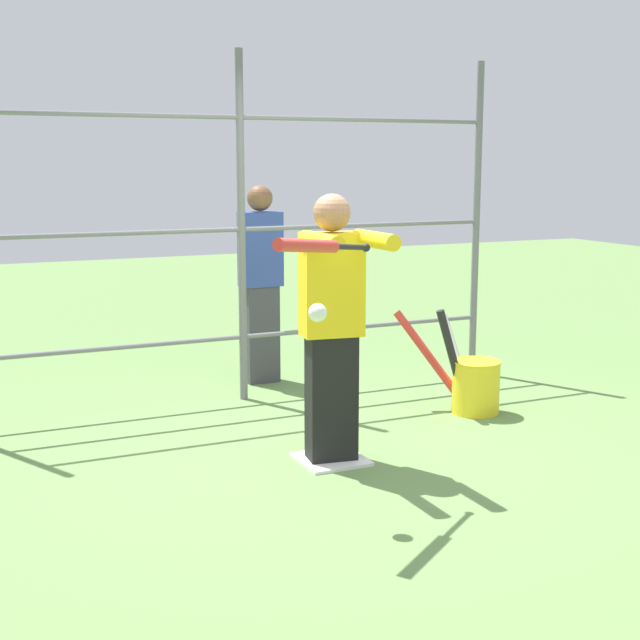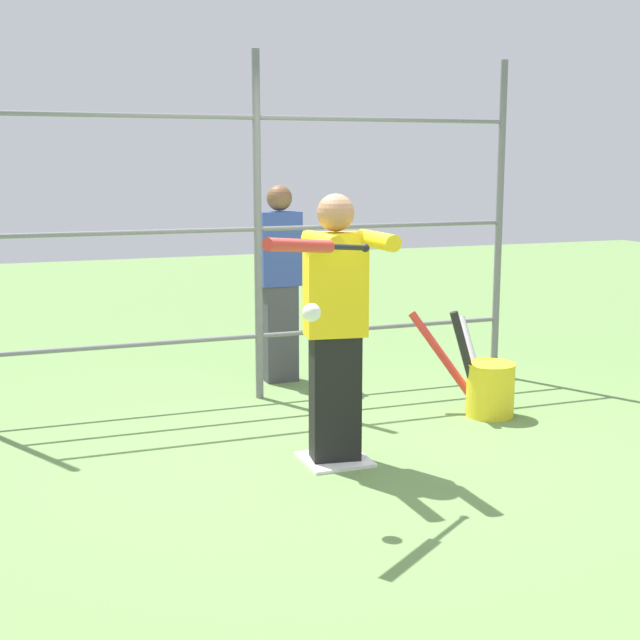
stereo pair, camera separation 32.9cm
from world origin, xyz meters
The scene contains 8 objects.
ground_plane centered at (0.00, 0.00, 0.00)m, with size 24.00×24.00×0.00m, color #608447.
home_plate centered at (0.00, 0.00, 0.01)m, with size 0.40×0.40×0.02m.
fence_backstop centered at (0.00, -1.60, 1.32)m, with size 4.29×0.06×2.64m.
batter centered at (0.00, 0.02, 0.89)m, with size 0.42×0.59×1.64m.
baseball_bat_swinging centered at (0.43, 0.72, 1.41)m, with size 0.75×0.51×0.14m.
softball_in_flight centered at (0.41, 0.70, 1.07)m, with size 0.10×0.10×0.10m.
bat_bucket centered at (-1.40, -0.56, 0.23)m, with size 0.63×0.78×0.78m.
bystander_behind_fence centered at (-0.32, -2.06, 0.85)m, with size 0.34×0.21×1.64m.
Camera 2 is at (1.95, 4.90, 1.84)m, focal length 50.00 mm.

